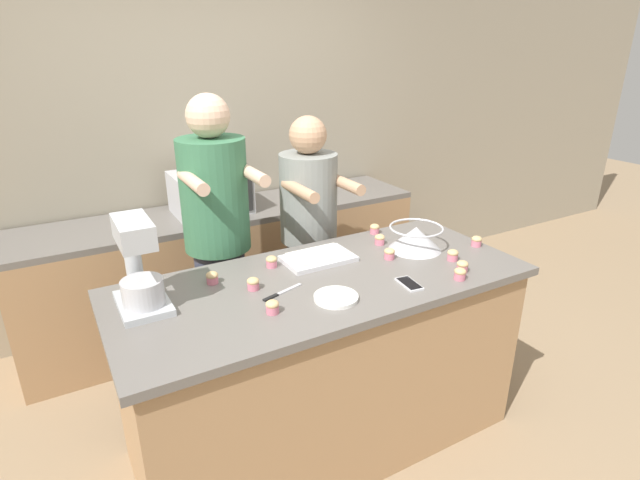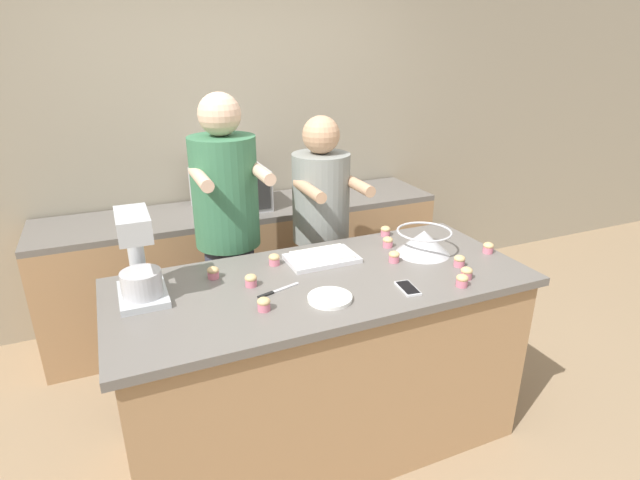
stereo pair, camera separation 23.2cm
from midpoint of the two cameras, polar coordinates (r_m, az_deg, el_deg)
The scene contains 24 objects.
ground_plane at distance 2.90m, azimuth 2.81°, elevation -21.55°, with size 16.00×16.00×0.00m, color #937A5B.
back_wall at distance 3.78m, azimuth -8.58°, elevation 11.78°, with size 10.00×0.06×2.70m.
island_counter at distance 2.60m, azimuth 3.01°, elevation -13.87°, with size 1.97×0.84×0.95m.
back_counter at distance 3.72m, azimuth -6.37°, elevation -2.82°, with size 2.80×0.60×0.90m.
person_left at distance 2.85m, azimuth -8.10°, elevation -0.50°, with size 0.37×0.52×1.75m.
person_right at distance 3.06m, azimuth 2.30°, elevation -0.27°, with size 0.35×0.51×1.60m.
stand_mixer at distance 2.21m, azimuth -17.29°, elevation -2.42°, with size 0.20×0.30×0.39m.
mixing_bowl at distance 2.68m, azimuth 14.20°, elevation -0.18°, with size 0.29×0.29×0.13m.
baking_tray at distance 2.53m, azimuth 2.83°, elevation -2.05°, with size 0.35×0.22×0.04m.
microwave_oven at distance 3.49m, azimuth -8.33°, elevation 5.71°, with size 0.50×0.37×0.28m.
cell_phone at distance 2.31m, azimuth 12.86°, elevation -5.47°, with size 0.09×0.15×0.01m.
small_plate at distance 2.17m, azimuth 4.22°, elevation -6.72°, with size 0.19×0.19×0.02m.
knife at distance 2.23m, azimuth -2.08°, elevation -5.94°, with size 0.22×0.08×0.01m.
cupcake_0 at distance 2.59m, azimuth 18.15°, elevation -2.32°, with size 0.06×0.06×0.06m.
cupcake_1 at distance 2.89m, azimuth 9.77°, elevation 0.99°, with size 0.06×0.06×0.06m.
cupcake_2 at distance 2.28m, azimuth -5.03°, elevation -4.66°, with size 0.06×0.06×0.06m.
cupcake_3 at distance 2.39m, azimuth 18.64°, elevation -4.45°, with size 0.06×0.06×0.06m.
cupcake_4 at distance 2.56m, azimuth 11.05°, elevation -1.92°, with size 0.06×0.06×0.06m.
cupcake_5 at distance 2.74m, azimuth 10.17°, elevation -0.25°, with size 0.06×0.06×0.06m.
cupcake_6 at distance 2.47m, azimuth 19.02°, elevation -3.63°, with size 0.06×0.06×0.06m.
cupcake_7 at distance 2.08m, azimuth -3.26°, elevation -7.38°, with size 0.06×0.06×0.06m.
cupcake_8 at distance 2.81m, azimuth 20.95°, elevation -0.86°, with size 0.06×0.06×0.06m.
cupcake_9 at distance 2.48m, azimuth -2.60°, elevation -2.27°, with size 0.06×0.06×0.06m.
cupcake_10 at distance 2.37m, azimuth -9.41°, elevation -3.74°, with size 0.06×0.06×0.06m.
Camera 2 is at (-0.86, -1.93, 1.99)m, focal length 28.00 mm.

